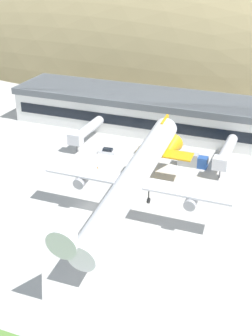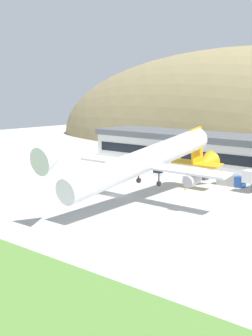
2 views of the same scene
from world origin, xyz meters
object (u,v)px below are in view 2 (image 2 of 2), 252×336
Objects in this scene: terminal_building at (233,151)px; box_truck at (197,173)px; jetway_0 at (144,158)px; traffic_cone_1 at (141,180)px; cargo_airplane at (145,162)px; service_car_1 at (158,173)px; service_car_0 at (47,158)px; fuel_truck at (231,180)px; traffic_cone_0 at (185,189)px.

terminal_building reaches higher than box_truck.
jetway_0 is 15.87m from traffic_cone_1.
service_car_1 is (-17.88, 27.86, -8.58)m from cargo_airplane.
service_car_0 is 0.87× the size of service_car_1.
terminal_building reaches higher than service_car_0.
fuel_truck is (69.24, 2.08, 0.90)m from service_car_0.
traffic_cone_1 is at bearing -9.37° from service_car_0.
terminal_building is 165.99× the size of traffic_cone_1.
box_truck is 10.67× the size of traffic_cone_0.
jetway_0 is 28.17m from traffic_cone_0.
cargo_airplane is 19.47m from traffic_cone_0.
fuel_truck reaches higher than service_car_1.
service_car_1 reaches higher than traffic_cone_1.
service_car_0 is (-39.09, -4.46, -3.33)m from jetway_0.
cargo_airplane reaches higher than traffic_cone_1.
service_car_0 is 48.90m from traffic_cone_1.
service_car_1 is at bearing 147.12° from traffic_cone_0.
cargo_airplane is at bearing -57.31° from service_car_1.
cargo_airplane is 95.51× the size of traffic_cone_1.
traffic_cone_1 is at bearing -109.00° from terminal_building.
traffic_cone_0 is (-5.96, -11.58, -1.28)m from fuel_truck.
traffic_cone_0 is at bearing -68.69° from box_truck.
jetway_0 reaches higher than box_truck.
fuel_truck is at bearing 2.46° from service_car_1.
jetway_0 is (-19.57, -17.85, -1.92)m from terminal_building.
jetway_0 is 2.23× the size of fuel_truck.
box_truck is (-0.94, -17.60, -4.43)m from terminal_building.
cargo_airplane is at bearing -77.45° from box_truck.
service_car_1 is at bearing 98.70° from traffic_cone_1.
service_car_0 is at bearing -178.28° from fuel_truck.
fuel_truck is 12.70× the size of traffic_cone_0.
cargo_airplane is 95.51× the size of traffic_cone_0.
service_car_1 is (46.85, 1.11, -0.03)m from service_car_0.
box_truck reaches higher than service_car_0.
terminal_building is 26.56m from jetway_0.
jetway_0 is 30.33m from fuel_truck.
traffic_cone_1 is (-9.49, -12.68, -1.20)m from box_truck.
fuel_truck is at bearing 1.72° from service_car_0.
jetway_0 is at bearing 156.66° from service_car_1.
service_car_1 reaches higher than traffic_cone_0.
jetway_0 is 3.52× the size of service_car_1.
cargo_airplane is 26.54m from traffic_cone_1.
terminal_building is 1.74× the size of cargo_airplane.
cargo_airplane is 30.16m from fuel_truck.
jetway_0 is at bearing 6.51° from service_car_0.
jetway_0 reaches higher than service_car_0.
traffic_cone_1 is (-21.00, -10.04, -1.28)m from fuel_truck.
traffic_cone_1 is (9.15, -12.43, -3.71)m from jetway_0.
traffic_cone_1 is (-16.49, 18.78, -8.92)m from cargo_airplane.
fuel_truck is at bearing -62.42° from terminal_building.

